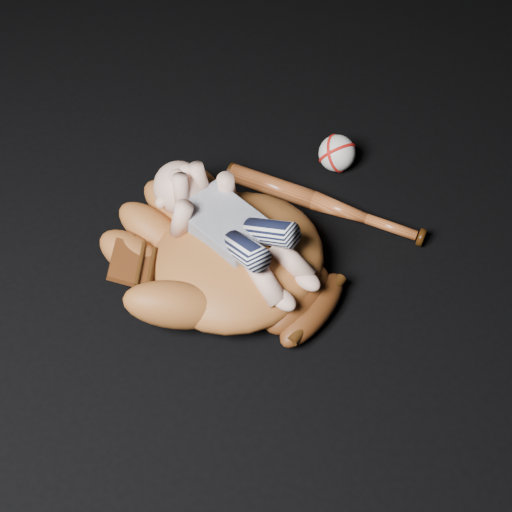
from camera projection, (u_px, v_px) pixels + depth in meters
name	position (u px, v px, depth m)	size (l,w,h in m)	color
baseball_glove	(237.00, 253.00, 1.38)	(0.44, 0.51, 0.16)	brown
newborn_baby	(237.00, 229.00, 1.34)	(0.18, 0.40, 0.16)	#D39F88
baseball_bat	(325.00, 204.00, 1.55)	(0.04, 0.46, 0.04)	#96431D
baseball	(337.00, 153.00, 1.62)	(0.08, 0.08, 0.08)	silver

